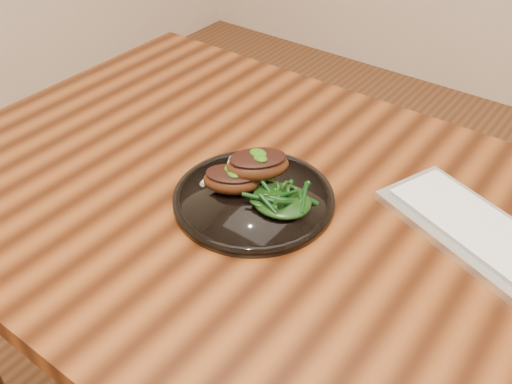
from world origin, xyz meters
TOP-DOWN VIEW (x-y plane):
  - desk at (0.00, 0.00)m, footprint 1.60×0.80m
  - plate at (-0.22, -0.02)m, footprint 0.25×0.25m
  - lamb_chop_front at (-0.26, -0.03)m, footprint 0.11×0.09m
  - lamb_chop_back at (-0.23, 0.01)m, footprint 0.11×0.12m
  - herb_smear at (-0.25, 0.04)m, footprint 0.07×0.05m
  - greens_heap at (-0.17, -0.01)m, footprint 0.09×0.09m

SIDE VIEW (x-z plane):
  - desk at x=0.00m, z-range 0.29..1.04m
  - plate at x=-0.22m, z-range 0.75..0.77m
  - herb_smear at x=-0.25m, z-range 0.76..0.77m
  - greens_heap at x=-0.17m, z-range 0.76..0.80m
  - lamb_chop_front at x=-0.26m, z-range 0.76..0.80m
  - lamb_chop_back at x=-0.23m, z-range 0.78..0.83m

